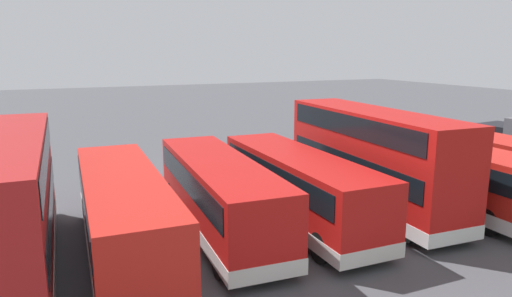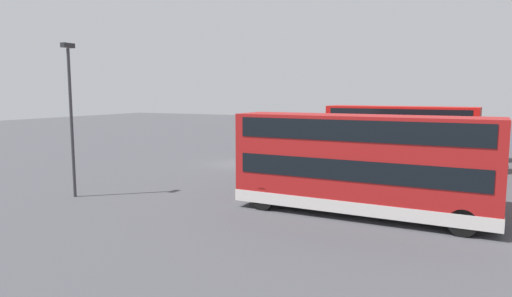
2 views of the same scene
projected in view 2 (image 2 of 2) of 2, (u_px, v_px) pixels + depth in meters
ground_plane at (239, 164)px, 35.43m from camera, size 140.00×140.00×0.00m
bus_single_deck_near_end at (421, 138)px, 39.35m from camera, size 2.99×11.82×2.95m
bus_single_deck_second at (413, 142)px, 36.44m from camera, size 2.75×11.00×2.95m
bus_double_decker_third at (399, 135)px, 33.51m from camera, size 3.08×10.85×4.55m
bus_single_deck_fourth at (394, 152)px, 30.01m from camera, size 2.72×10.35×2.95m
bus_single_deck_fifth at (377, 158)px, 27.19m from camera, size 3.16×10.65×2.95m
bus_single_deck_sixth at (377, 169)px, 23.48m from camera, size 2.96×11.02×2.95m
bus_double_decker_seventh at (360, 162)px, 20.20m from camera, size 2.87×11.58×4.55m
box_truck_blue at (413, 131)px, 45.62m from camera, size 3.26×7.72×3.20m
car_hatchback_silver at (273, 140)px, 46.63m from camera, size 2.63×4.63×1.43m
lamp_post_tall at (71, 108)px, 23.66m from camera, size 0.70×0.30×8.08m
waste_bin_yellow at (309, 149)px, 41.30m from camera, size 0.60×0.60×0.95m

